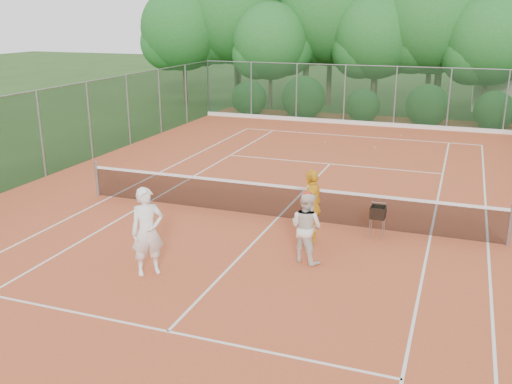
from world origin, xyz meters
TOP-DOWN VIEW (x-y plane):
  - ground at (0.00, 0.00)m, footprint 120.00×120.00m
  - clay_court at (0.00, 0.00)m, footprint 18.00×36.00m
  - tennis_net at (0.00, 0.00)m, footprint 11.97×0.10m
  - player_white at (-1.55, -4.37)m, footprint 0.84×0.82m
  - player_center_grp at (1.50, -2.57)m, footprint 0.98×0.88m
  - player_yellow at (1.35, -1.53)m, footprint 0.50×1.13m
  - ball_hopper at (2.82, -0.53)m, footprint 0.36×0.36m
  - stray_ball_a at (-1.06, 9.98)m, footprint 0.07×0.07m
  - stray_ball_b at (1.96, 12.71)m, footprint 0.07×0.07m
  - stray_ball_c at (1.20, 9.70)m, footprint 0.07×0.07m
  - court_markings at (0.00, 0.00)m, footprint 11.03×23.83m
  - fence_back at (0.00, 15.00)m, footprint 18.07×0.07m
  - tropical_treeline at (1.43, 20.22)m, footprint 32.10×8.49m

SIDE VIEW (x-z plane):
  - ground at x=0.00m, z-range 0.00..0.00m
  - clay_court at x=0.00m, z-range 0.00..0.02m
  - court_markings at x=0.00m, z-range 0.02..0.03m
  - stray_ball_a at x=-1.06m, z-range 0.02..0.09m
  - stray_ball_b at x=1.96m, z-range 0.02..0.09m
  - stray_ball_c at x=1.20m, z-range 0.02..0.09m
  - tennis_net at x=0.00m, z-range -0.02..1.08m
  - ball_hopper at x=2.82m, z-range 0.26..1.09m
  - player_center_grp at x=1.50m, z-range 0.01..1.69m
  - player_yellow at x=1.35m, z-range 0.02..1.93m
  - player_white at x=-1.55m, z-range 0.02..1.97m
  - fence_back at x=0.00m, z-range 0.02..3.02m
  - tropical_treeline at x=1.43m, z-range -2.40..12.63m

